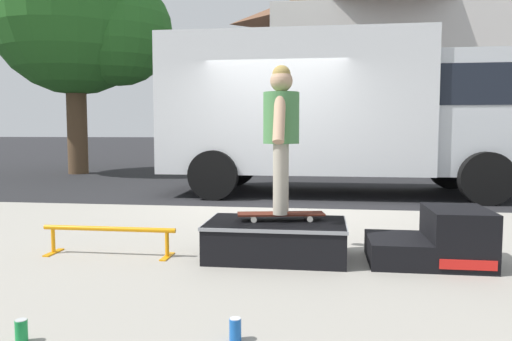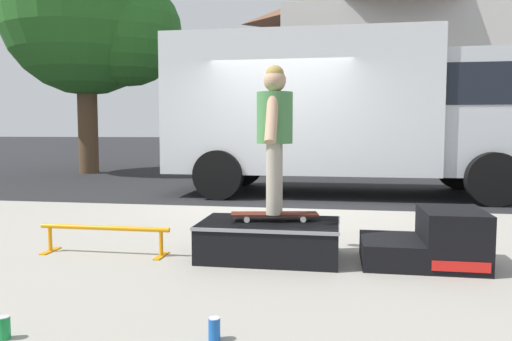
{
  "view_description": "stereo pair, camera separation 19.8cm",
  "coord_description": "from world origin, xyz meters",
  "views": [
    {
      "loc": [
        0.81,
        -7.63,
        1.27
      ],
      "look_at": [
        -0.02,
        -1.48,
        0.75
      ],
      "focal_mm": 34.45,
      "sensor_mm": 36.0,
      "label": 1
    },
    {
      "loc": [
        1.0,
        -7.6,
        1.27
      ],
      "look_at": [
        -0.02,
        -1.48,
        0.75
      ],
      "focal_mm": 34.45,
      "sensor_mm": 36.0,
      "label": 2
    }
  ],
  "objects": [
    {
      "name": "box_truck",
      "position": [
        1.23,
        2.2,
        1.7
      ],
      "size": [
        6.91,
        2.63,
        3.05
      ],
      "color": "silver",
      "rests_on": "ground"
    },
    {
      "name": "house_behind",
      "position": [
        3.34,
        14.54,
        4.24
      ],
      "size": [
        9.54,
        8.22,
        8.4
      ],
      "color": "silver",
      "rests_on": "ground"
    },
    {
      "name": "street_tree_main",
      "position": [
        -5.9,
        5.71,
        4.45
      ],
      "size": [
        5.14,
        4.67,
        6.93
      ],
      "color": "brown",
      "rests_on": "ground"
    },
    {
      "name": "soda_can_b",
      "position": [
        0.35,
        -5.07,
        0.18
      ],
      "size": [
        0.07,
        0.07,
        0.13
      ],
      "color": "#1959B2",
      "rests_on": "sidewalk_slab"
    },
    {
      "name": "skater_kid",
      "position": [
        0.45,
        -3.26,
        1.3
      ],
      "size": [
        0.32,
        0.68,
        1.32
      ],
      "color": "#B7AD99",
      "rests_on": "skateboard"
    },
    {
      "name": "grind_rail",
      "position": [
        -1.12,
        -3.42,
        0.32
      ],
      "size": [
        1.26,
        0.28,
        0.27
      ],
      "color": "orange",
      "rests_on": "sidewalk_slab"
    },
    {
      "name": "sidewalk_slab",
      "position": [
        0.0,
        -3.0,
        0.06
      ],
      "size": [
        50.0,
        5.0,
        0.12
      ],
      "primitive_type": "cube",
      "color": "gray",
      "rests_on": "ground"
    },
    {
      "name": "ground_plane",
      "position": [
        0.0,
        0.0,
        0.0
      ],
      "size": [
        140.0,
        140.0,
        0.0
      ],
      "primitive_type": "plane",
      "color": "black"
    },
    {
      "name": "soda_can",
      "position": [
        -0.8,
        -5.24,
        0.18
      ],
      "size": [
        0.07,
        0.07,
        0.13
      ],
      "color": "#198C3F",
      "rests_on": "sidewalk_slab"
    },
    {
      "name": "skateboard",
      "position": [
        0.45,
        -3.26,
        0.51
      ],
      "size": [
        0.8,
        0.34,
        0.07
      ],
      "color": "#4C1E14",
      "rests_on": "skate_box"
    },
    {
      "name": "kicker_ramp",
      "position": [
        1.81,
        -3.31,
        0.32
      ],
      "size": [
        1.0,
        0.69,
        0.48
      ],
      "color": "black",
      "rests_on": "sidewalk_slab"
    },
    {
      "name": "skate_box",
      "position": [
        0.41,
        -3.31,
        0.3
      ],
      "size": [
        1.24,
        0.76,
        0.33
      ],
      "color": "black",
      "rests_on": "sidewalk_slab"
    }
  ]
}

